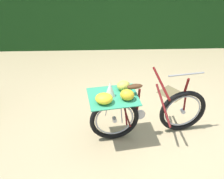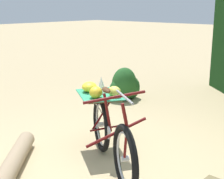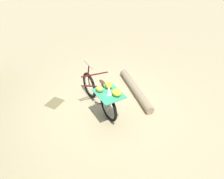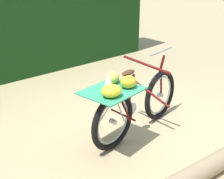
# 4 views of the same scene
# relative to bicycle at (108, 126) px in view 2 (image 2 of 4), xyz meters

# --- Properties ---
(ground_plane) EXTENTS (60.00, 60.00, 0.00)m
(ground_plane) POSITION_rel_bicycle_xyz_m (0.00, 0.11, -0.49)
(ground_plane) COLOR tan
(bicycle) EXTENTS (1.21, 1.66, 1.03)m
(bicycle) POSITION_rel_bicycle_xyz_m (0.00, 0.00, 0.00)
(bicycle) COLOR black
(bicycle) RESTS_ON ground_plane
(fallen_log) EXTENTS (1.59, 1.54, 0.21)m
(fallen_log) POSITION_rel_bicycle_xyz_m (1.10, -0.50, -0.38)
(fallen_log) COLOR #9E8466
(fallen_log) RESTS_ON ground_plane
(shrub_cluster) EXTENTS (0.71, 0.49, 0.68)m
(shrub_cluster) POSITION_rel_bicycle_xyz_m (-2.32, -1.68, -0.19)
(shrub_cluster) COLOR #235623
(shrub_cluster) RESTS_ON ground_plane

